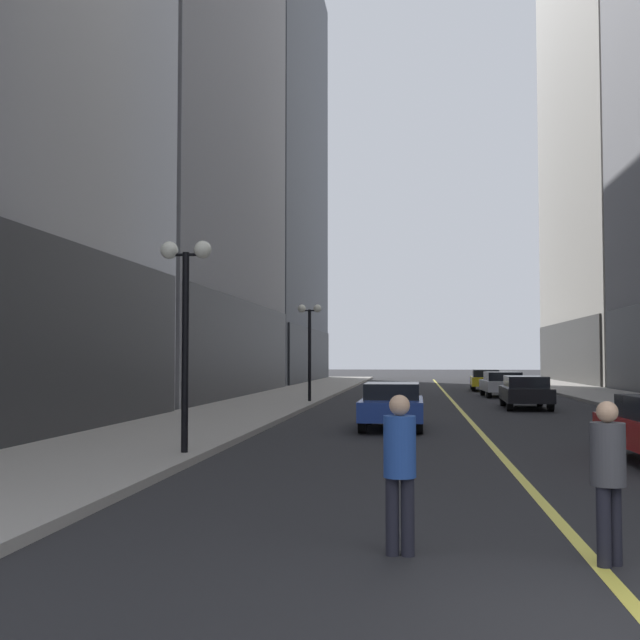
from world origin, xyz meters
TOP-DOWN VIEW (x-y plane):
  - ground_plane at (0.00, 35.00)m, footprint 200.00×200.00m
  - sidewalk_left at (-8.25, 35.00)m, footprint 4.50×78.00m
  - sidewalk_right at (8.25, 35.00)m, footprint 4.50×78.00m
  - lane_centre_stripe at (0.00, 35.00)m, footprint 0.16×70.00m
  - building_left_far at (-17.63, 60.00)m, footprint 14.47×26.00m
  - car_blue at (-2.44, 16.97)m, footprint 1.77×4.15m
  - car_black at (2.67, 26.67)m, footprint 1.90×4.75m
  - car_silver at (2.79, 36.31)m, footprint 2.05×4.26m
  - car_yellow at (2.64, 44.57)m, footprint 1.97×4.72m
  - pedestrian_with_orange_bag at (0.11, 2.16)m, footprint 0.48×0.48m
  - pedestrian_in_blue_hoodie at (-1.95, 2.33)m, footprint 0.35×0.35m
  - street_lamp_left_near at (-6.40, 9.50)m, footprint 1.06×0.36m
  - street_lamp_left_far at (-6.40, 28.47)m, footprint 1.06×0.36m

SIDE VIEW (x-z plane):
  - ground_plane at x=0.00m, z-range 0.00..0.00m
  - lane_centre_stripe at x=0.00m, z-range 0.00..0.01m
  - sidewalk_left at x=-8.25m, z-range 0.00..0.15m
  - sidewalk_right at x=8.25m, z-range 0.00..0.15m
  - car_blue at x=-2.44m, z-range 0.06..1.38m
  - car_silver at x=2.79m, z-range 0.06..1.38m
  - car_yellow at x=2.64m, z-range 0.06..1.38m
  - car_black at x=2.67m, z-range 0.06..1.38m
  - pedestrian_with_orange_bag at x=0.11m, z-range 0.13..1.75m
  - pedestrian_in_blue_hoodie at x=-1.95m, z-range 0.14..1.80m
  - street_lamp_left_near at x=-6.40m, z-range 1.04..5.47m
  - street_lamp_left_far at x=-6.40m, z-range 1.04..5.47m
  - building_left_far at x=-17.63m, z-range -0.07..37.64m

